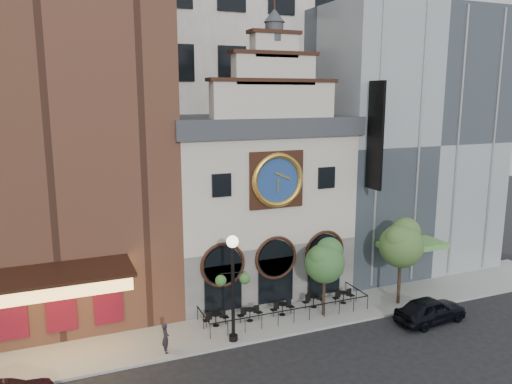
{
  "coord_description": "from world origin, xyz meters",
  "views": [
    {
      "loc": [
        -12.84,
        -23.96,
        13.79
      ],
      "look_at": [
        -0.52,
        6.0,
        7.43
      ],
      "focal_mm": 35.0,
      "sensor_mm": 36.0,
      "label": 1
    }
  ],
  "objects": [
    {
      "name": "clock_building",
      "position": [
        0.0,
        7.82,
        6.69
      ],
      "size": [
        12.6,
        8.78,
        18.65
      ],
      "color": "#605E5B",
      "rests_on": "ground"
    },
    {
      "name": "car_right",
      "position": [
        7.94,
        -1.58,
        0.81
      ],
      "size": [
        4.88,
        2.31,
        1.61
      ],
      "primitive_type": "imported",
      "rotation": [
        0.0,
        0.0,
        1.66
      ],
      "color": "black",
      "rests_on": "ground"
    },
    {
      "name": "lamppost",
      "position": [
        -4.14,
        0.55,
        3.94
      ],
      "size": [
        1.94,
        0.86,
        6.13
      ],
      "rotation": [
        0.0,
        0.0,
        -0.18
      ],
      "color": "black",
      "rests_on": "sidewalk"
    },
    {
      "name": "pedestrian",
      "position": [
        -7.94,
        0.7,
        0.98
      ],
      "size": [
        0.42,
        0.62,
        1.65
      ],
      "primitive_type": "imported",
      "rotation": [
        0.0,
        0.0,
        1.61
      ],
      "color": "black",
      "rests_on": "sidewalk"
    },
    {
      "name": "bistro_1",
      "position": [
        -2.36,
        2.49,
        0.61
      ],
      "size": [
        1.58,
        0.68,
        0.9
      ],
      "color": "black",
      "rests_on": "sidewalk"
    },
    {
      "name": "tree_left",
      "position": [
        2.26,
        1.55,
        3.76
      ],
      "size": [
        2.55,
        2.46,
        4.92
      ],
      "color": "#382619",
      "rests_on": "sidewalk"
    },
    {
      "name": "ground",
      "position": [
        0.0,
        0.0,
        0.0
      ],
      "size": [
        120.0,
        120.0,
        0.0
      ],
      "primitive_type": "plane",
      "color": "black",
      "rests_on": "ground"
    },
    {
      "name": "tree_right",
      "position": [
        7.78,
        1.26,
        4.35
      ],
      "size": [
        2.97,
        2.86,
        5.72
      ],
      "color": "#382619",
      "rests_on": "sidewalk"
    },
    {
      "name": "theater_building",
      "position": [
        -13.0,
        9.96,
        12.6
      ],
      "size": [
        14.0,
        15.6,
        25.0
      ],
      "color": "brown",
      "rests_on": "ground"
    },
    {
      "name": "bistro_0",
      "position": [
        -4.49,
        2.66,
        0.61
      ],
      "size": [
        1.58,
        0.68,
        0.9
      ],
      "color": "black",
      "rests_on": "sidewalk"
    },
    {
      "name": "bistro_3",
      "position": [
        2.21,
        2.77,
        0.61
      ],
      "size": [
        1.58,
        0.68,
        0.9
      ],
      "color": "black",
      "rests_on": "sidewalk"
    },
    {
      "name": "office_tower",
      "position": [
        0.0,
        20.0,
        20.0
      ],
      "size": [
        20.0,
        16.0,
        40.0
      ],
      "primitive_type": "cube",
      "color": "silver",
      "rests_on": "ground"
    },
    {
      "name": "cafe_railing",
      "position": [
        0.0,
        2.5,
        0.6
      ],
      "size": [
        10.6,
        2.6,
        0.9
      ],
      "primitive_type": null,
      "color": "black",
      "rests_on": "sidewalk"
    },
    {
      "name": "sidewalk",
      "position": [
        0.0,
        2.5,
        0.07
      ],
      "size": [
        44.0,
        5.0,
        0.15
      ],
      "primitive_type": "cube",
      "color": "gray",
      "rests_on": "ground"
    },
    {
      "name": "bistro_4",
      "position": [
        4.35,
        2.59,
        0.61
      ],
      "size": [
        1.58,
        0.68,
        0.9
      ],
      "color": "black",
      "rests_on": "sidewalk"
    },
    {
      "name": "retail_building",
      "position": [
        12.99,
        9.99,
        10.14
      ],
      "size": [
        14.0,
        14.4,
        20.0
      ],
      "color": "gray",
      "rests_on": "ground"
    },
    {
      "name": "bistro_2",
      "position": [
        -0.17,
        2.49,
        0.61
      ],
      "size": [
        1.58,
        0.68,
        0.9
      ],
      "color": "black",
      "rests_on": "sidewalk"
    }
  ]
}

